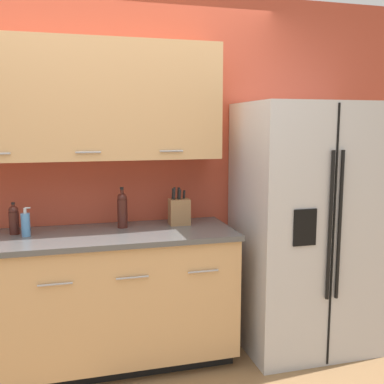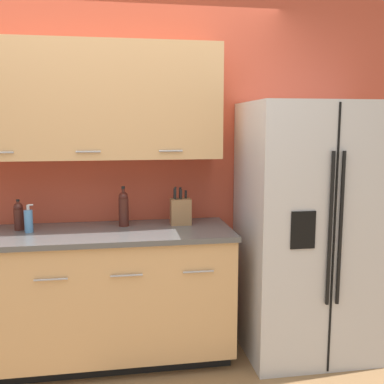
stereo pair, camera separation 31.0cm
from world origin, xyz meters
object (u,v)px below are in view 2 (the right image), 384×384
Objects in this scene: knife_block at (181,211)px; oil_bottle at (19,216)px; wine_bottle at (124,208)px; refrigerator at (309,229)px; soap_dispenser at (29,221)px.

oil_bottle is at bearing 179.95° from knife_block.
wine_bottle is 1.35× the size of oil_bottle.
refrigerator is 9.50× the size of soap_dispenser.
refrigerator reaches higher than knife_block.
wine_bottle is at bearing 179.02° from knife_block.
soap_dispenser is at bearing -172.44° from wine_bottle.
refrigerator is 8.52× the size of oil_bottle.
wine_bottle reaches higher than oil_bottle.
oil_bottle is at bearing -179.52° from wine_bottle.
wine_bottle is 0.64m from soap_dispenser.
refrigerator is 1.95m from soap_dispenser.
wine_bottle is at bearing 7.56° from soap_dispenser.
oil_bottle reaches higher than soap_dispenser.
wine_bottle is (-1.32, 0.18, 0.16)m from refrigerator.
refrigerator reaches higher than wine_bottle.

